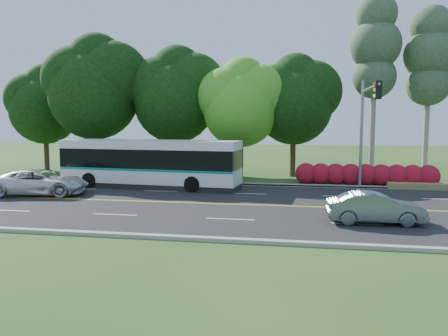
% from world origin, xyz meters
% --- Properties ---
extents(ground, '(120.00, 120.00, 0.00)m').
position_xyz_m(ground, '(0.00, 0.00, 0.00)').
color(ground, '#214818').
rests_on(ground, ground).
extents(road, '(60.00, 14.00, 0.02)m').
position_xyz_m(road, '(0.00, 0.00, 0.01)').
color(road, black).
rests_on(road, ground).
extents(curb_north, '(60.00, 0.30, 0.15)m').
position_xyz_m(curb_north, '(0.00, 7.15, 0.07)').
color(curb_north, '#A09C91').
rests_on(curb_north, ground).
extents(curb_south, '(60.00, 0.30, 0.15)m').
position_xyz_m(curb_south, '(0.00, -7.15, 0.07)').
color(curb_south, '#A09C91').
rests_on(curb_south, ground).
extents(grass_verge, '(60.00, 4.00, 0.10)m').
position_xyz_m(grass_verge, '(0.00, 9.00, 0.05)').
color(grass_verge, '#214818').
rests_on(grass_verge, ground).
extents(lane_markings, '(57.60, 13.82, 0.00)m').
position_xyz_m(lane_markings, '(-0.09, 0.00, 0.02)').
color(lane_markings, gold).
rests_on(lane_markings, road).
extents(tree_row, '(44.70, 9.10, 13.84)m').
position_xyz_m(tree_row, '(-5.15, 12.13, 6.73)').
color(tree_row, '#302315').
rests_on(tree_row, ground).
extents(bougainvillea_hedge, '(9.50, 2.25, 1.50)m').
position_xyz_m(bougainvillea_hedge, '(7.18, 8.15, 0.72)').
color(bougainvillea_hedge, maroon).
rests_on(bougainvillea_hedge, ground).
extents(traffic_signal, '(0.42, 6.10, 7.00)m').
position_xyz_m(traffic_signal, '(6.49, 5.40, 4.67)').
color(traffic_signal, gray).
rests_on(traffic_signal, ground).
extents(transit_bus, '(12.13, 3.67, 3.13)m').
position_xyz_m(transit_bus, '(-7.22, 4.93, 1.57)').
color(transit_bus, white).
rests_on(transit_bus, road).
extents(sedan, '(4.13, 1.64, 1.34)m').
position_xyz_m(sedan, '(5.76, -3.26, 0.69)').
color(sedan, slate).
rests_on(sedan, road).
extents(suv, '(5.84, 3.42, 1.52)m').
position_xyz_m(suv, '(-12.62, 0.95, 0.78)').
color(suv, silver).
rests_on(suv, road).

